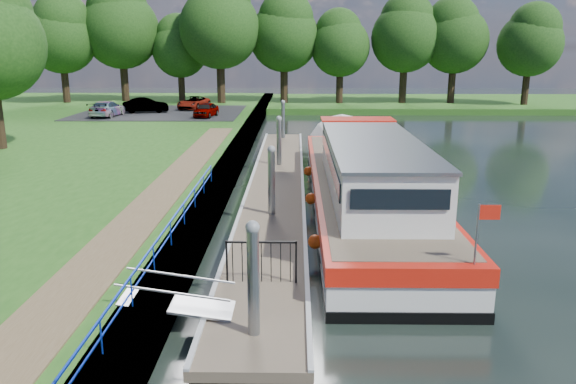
{
  "coord_description": "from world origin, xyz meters",
  "views": [
    {
      "loc": [
        0.89,
        -11.43,
        6.38
      ],
      "look_at": [
        0.61,
        7.83,
        1.4
      ],
      "focal_mm": 35.0,
      "sensor_mm": 36.0,
      "label": 1
    }
  ],
  "objects_px": {
    "car_d": "(194,103)",
    "car_b": "(146,105)",
    "car_a": "(206,110)",
    "pontoon": "(276,189)",
    "barge": "(361,180)",
    "car_c": "(107,109)"
  },
  "relations": [
    {
      "from": "car_a",
      "to": "barge",
      "type": "bearing_deg",
      "value": -57.47
    },
    {
      "from": "barge",
      "to": "car_d",
      "type": "xyz_separation_m",
      "value": [
        -12.18,
        29.47,
        0.32
      ]
    },
    {
      "from": "barge",
      "to": "car_b",
      "type": "xyz_separation_m",
      "value": [
        -15.83,
        26.5,
        0.39
      ]
    },
    {
      "from": "car_a",
      "to": "car_c",
      "type": "xyz_separation_m",
      "value": [
        -8.22,
        0.21,
        0.05
      ]
    },
    {
      "from": "car_d",
      "to": "pontoon",
      "type": "bearing_deg",
      "value": -59.21
    },
    {
      "from": "car_d",
      "to": "car_b",
      "type": "bearing_deg",
      "value": -127.34
    },
    {
      "from": "car_a",
      "to": "pontoon",
      "type": "bearing_deg",
      "value": -63.99
    },
    {
      "from": "pontoon",
      "to": "barge",
      "type": "xyz_separation_m",
      "value": [
        3.6,
        -1.88,
        0.9
      ]
    },
    {
      "from": "car_a",
      "to": "car_c",
      "type": "height_order",
      "value": "car_c"
    },
    {
      "from": "car_a",
      "to": "car_d",
      "type": "distance_m",
      "value": 6.34
    },
    {
      "from": "car_c",
      "to": "car_d",
      "type": "relative_size",
      "value": 1.06
    },
    {
      "from": "car_a",
      "to": "car_d",
      "type": "bearing_deg",
      "value": 118.56
    },
    {
      "from": "car_a",
      "to": "car_b",
      "type": "distance_m",
      "value": 6.48
    },
    {
      "from": "pontoon",
      "to": "car_a",
      "type": "bearing_deg",
      "value": 106.73
    },
    {
      "from": "car_b",
      "to": "car_c",
      "type": "relative_size",
      "value": 0.88
    },
    {
      "from": "barge",
      "to": "car_c",
      "type": "height_order",
      "value": "barge"
    },
    {
      "from": "car_b",
      "to": "car_c",
      "type": "distance_m",
      "value": 3.74
    },
    {
      "from": "pontoon",
      "to": "car_a",
      "type": "height_order",
      "value": "car_a"
    },
    {
      "from": "pontoon",
      "to": "barge",
      "type": "bearing_deg",
      "value": -27.56
    },
    {
      "from": "car_a",
      "to": "car_b",
      "type": "bearing_deg",
      "value": 161.6
    },
    {
      "from": "car_c",
      "to": "pontoon",
      "type": "bearing_deg",
      "value": 127.96
    },
    {
      "from": "car_a",
      "to": "car_c",
      "type": "distance_m",
      "value": 8.22
    }
  ]
}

